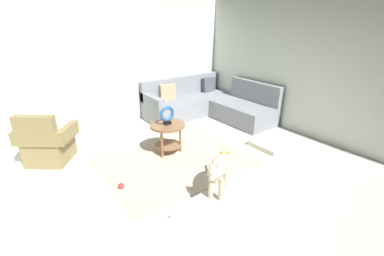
# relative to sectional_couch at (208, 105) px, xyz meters

# --- Properties ---
(ground_plane) EXTENTS (6.00, 6.00, 0.10)m
(ground_plane) POSITION_rel_sectional_couch_xyz_m (-1.99, -2.02, -0.34)
(ground_plane) COLOR beige
(wall_back) EXTENTS (6.00, 0.12, 2.70)m
(wall_back) POSITION_rel_sectional_couch_xyz_m (-1.99, 0.92, 1.06)
(wall_back) COLOR silver
(wall_back) RESTS_ON ground_plane
(wall_right) EXTENTS (0.12, 6.00, 2.70)m
(wall_right) POSITION_rel_sectional_couch_xyz_m (0.95, -2.02, 1.06)
(wall_right) COLOR silver
(wall_right) RESTS_ON ground_plane
(area_rug) EXTENTS (2.30, 1.90, 0.01)m
(area_rug) POSITION_rel_sectional_couch_xyz_m (-1.84, -1.32, -0.28)
(area_rug) COLOR #BCAD93
(area_rug) RESTS_ON ground_plane
(sectional_couch) EXTENTS (2.20, 2.25, 0.88)m
(sectional_couch) POSITION_rel_sectional_couch_xyz_m (0.00, 0.00, 0.00)
(sectional_couch) COLOR gray
(sectional_couch) RESTS_ON ground_plane
(armchair) EXTENTS (1.00, 0.96, 0.88)m
(armchair) POSITION_rel_sectional_couch_xyz_m (-3.49, -0.13, 0.03)
(armchair) COLOR olive
(armchair) RESTS_ON ground_plane
(side_table) EXTENTS (0.60, 0.60, 0.54)m
(side_table) POSITION_rel_sectional_couch_xyz_m (-1.76, -1.02, 0.13)
(side_table) COLOR brown
(side_table) RESTS_ON ground_plane
(torus_sculpture) EXTENTS (0.28, 0.08, 0.33)m
(torus_sculpture) POSITION_rel_sectional_couch_xyz_m (-1.76, -1.02, 0.42)
(torus_sculpture) COLOR black
(torus_sculpture) RESTS_ON side_table
(dog_bed_mat) EXTENTS (0.80, 0.60, 0.09)m
(dog_bed_mat) POSITION_rel_sectional_couch_xyz_m (-0.01, -1.94, -0.24)
(dog_bed_mat) COLOR beige
(dog_bed_mat) RESTS_ON ground_plane
(dog) EXTENTS (0.72, 0.53, 0.63)m
(dog) POSITION_rel_sectional_couch_xyz_m (-1.86, -2.43, 0.09)
(dog) COLOR beige
(dog) RESTS_ON ground_plane
(dog_toy_ball) EXTENTS (0.09, 0.09, 0.09)m
(dog_toy_ball) POSITION_rel_sectional_couch_xyz_m (-2.86, -1.54, -0.25)
(dog_toy_ball) COLOR red
(dog_toy_ball) RESTS_ON ground_plane
(dog_toy_rope) EXTENTS (0.16, 0.09, 0.05)m
(dog_toy_rope) POSITION_rel_sectional_couch_xyz_m (-2.56, -2.43, -0.26)
(dog_toy_rope) COLOR silver
(dog_toy_rope) RESTS_ON ground_plane
(dog_toy_bone) EXTENTS (0.19, 0.14, 0.06)m
(dog_toy_bone) POSITION_rel_sectional_couch_xyz_m (-0.99, -1.66, -0.26)
(dog_toy_bone) COLOR orange
(dog_toy_bone) RESTS_ON ground_plane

